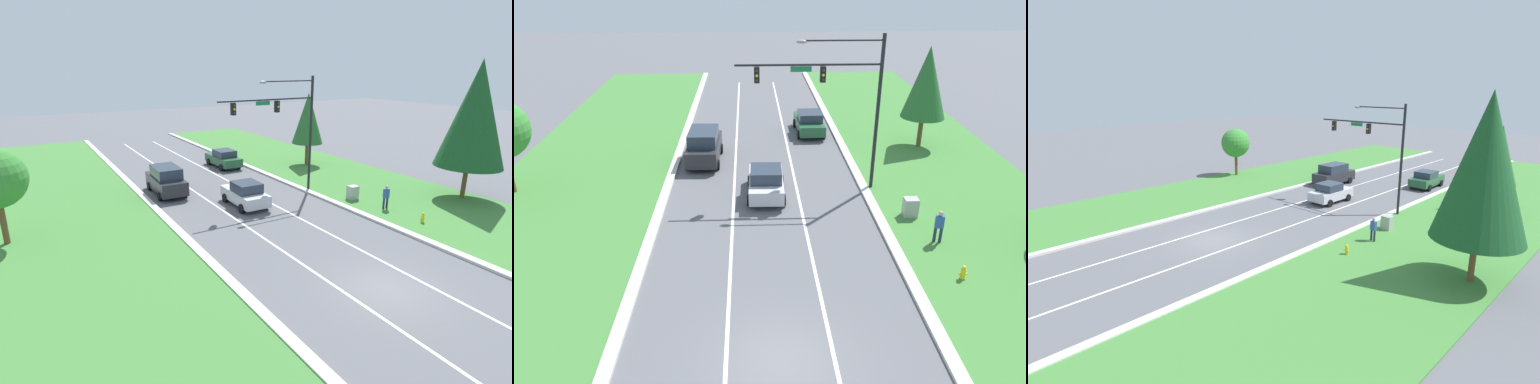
{
  "view_description": "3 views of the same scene",
  "coord_description": "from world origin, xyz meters",
  "views": [
    {
      "loc": [
        -12.67,
        -10.26,
        9.22
      ],
      "look_at": [
        0.28,
        11.68,
        1.2
      ],
      "focal_mm": 28.0,
      "sensor_mm": 36.0,
      "label": 1
    },
    {
      "loc": [
        -0.91,
        -12.46,
        12.08
      ],
      "look_at": [
        0.1,
        9.9,
        1.52
      ],
      "focal_mm": 35.0,
      "sensor_mm": 36.0,
      "label": 2
    },
    {
      "loc": [
        20.6,
        -14.33,
        9.9
      ],
      "look_at": [
        -0.72,
        7.55,
        1.74
      ],
      "focal_mm": 28.0,
      "sensor_mm": 36.0,
      "label": 3
    }
  ],
  "objects": [
    {
      "name": "conifer_near_right_tree",
      "position": [
        10.99,
        20.11,
        4.53
      ],
      "size": [
        2.97,
        2.97,
        6.92
      ],
      "color": "brown",
      "rests_on": "ground_plane"
    },
    {
      "name": "lane_stripe_inner_left",
      "position": [
        -1.8,
        0.0,
        0.0
      ],
      "size": [
        0.14,
        81.0,
        0.01
      ],
      "color": "white",
      "rests_on": "ground_plane"
    },
    {
      "name": "charcoal_suv",
      "position": [
        -3.8,
        18.08,
        1.07
      ],
      "size": [
        2.26,
        4.74,
        2.13
      ],
      "rotation": [
        0.0,
        0.0,
        -0.03
      ],
      "color": "#28282D",
      "rests_on": "ground_plane"
    },
    {
      "name": "forest_sedan",
      "position": [
        3.67,
        23.53,
        0.84
      ],
      "size": [
        2.14,
        4.47,
        1.69
      ],
      "rotation": [
        0.0,
        0.0,
        0.02
      ],
      "color": "#235633",
      "rests_on": "ground_plane"
    },
    {
      "name": "curb_strip_left",
      "position": [
        -5.65,
        0.0,
        0.07
      ],
      "size": [
        0.5,
        90.0,
        0.15
      ],
      "color": "beige",
      "rests_on": "ground_plane"
    },
    {
      "name": "silver_sedan",
      "position": [
        -0.0,
        12.65,
        0.85
      ],
      "size": [
        2.13,
        4.15,
        1.72
      ],
      "rotation": [
        0.0,
        0.0,
        -0.02
      ],
      "color": "silver",
      "rests_on": "ground_plane"
    },
    {
      "name": "conifer_far_right_tree",
      "position": [
        14.37,
        5.93,
        6.1
      ],
      "size": [
        4.57,
        4.57,
        9.76
      ],
      "color": "brown",
      "rests_on": "ground_plane"
    },
    {
      "name": "pedestrian",
      "position": [
        7.74,
        7.17,
        0.94
      ],
      "size": [
        0.42,
        0.29,
        1.69
      ],
      "rotation": [
        0.0,
        0.0,
        2.95
      ],
      "color": "#232842",
      "rests_on": "ground_plane"
    },
    {
      "name": "oak_near_left_tree",
      "position": [
        -14.22,
        13.65,
        3.7
      ],
      "size": [
        3.17,
        3.17,
        5.31
      ],
      "color": "brown",
      "rests_on": "ground_plane"
    },
    {
      "name": "lane_stripe_inner_right",
      "position": [
        1.8,
        0.0,
        0.0
      ],
      "size": [
        0.14,
        81.0,
        0.01
      ],
      "color": "white",
      "rests_on": "ground_plane"
    },
    {
      "name": "traffic_signal_mast",
      "position": [
        3.96,
        13.42,
        5.69
      ],
      "size": [
        7.75,
        0.41,
        8.61
      ],
      "color": "black",
      "rests_on": "ground_plane"
    },
    {
      "name": "utility_cabinet",
      "position": [
        7.25,
        9.78,
        0.53
      ],
      "size": [
        0.7,
        0.6,
        1.06
      ],
      "color": "#9E9E99",
      "rests_on": "ground_plane"
    },
    {
      "name": "curb_strip_right",
      "position": [
        5.65,
        0.0,
        0.07
      ],
      "size": [
        0.5,
        90.0,
        0.15
      ],
      "color": "beige",
      "rests_on": "ground_plane"
    },
    {
      "name": "fire_hydrant",
      "position": [
        7.78,
        4.24,
        0.34
      ],
      "size": [
        0.34,
        0.2,
        0.7
      ],
      "color": "gold",
      "rests_on": "ground_plane"
    },
    {
      "name": "ground_plane",
      "position": [
        0.0,
        0.0,
        0.0
      ],
      "size": [
        160.0,
        160.0,
        0.0
      ],
      "primitive_type": "plane",
      "color": "#5B5B60"
    },
    {
      "name": "grass_verge_right",
      "position": [
        10.9,
        0.0,
        0.04
      ],
      "size": [
        10.0,
        90.0,
        0.08
      ],
      "color": "#427F38",
      "rests_on": "ground_plane"
    },
    {
      "name": "grass_verge_left",
      "position": [
        -10.9,
        0.0,
        0.04
      ],
      "size": [
        10.0,
        90.0,
        0.08
      ],
      "color": "#427F38",
      "rests_on": "ground_plane"
    }
  ]
}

